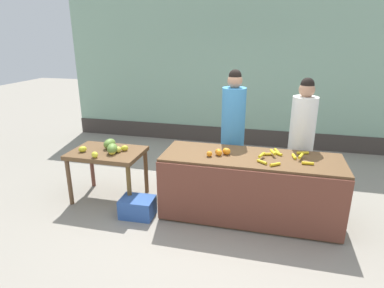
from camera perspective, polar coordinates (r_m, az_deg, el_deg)
The scene contains 11 objects.
ground_plane at distance 4.59m, azimuth 3.32°, elevation -11.59°, with size 24.00×24.00×0.00m, color gray.
market_wall_back at distance 7.07m, azimuth 8.37°, elevation 11.84°, with size 7.66×0.23×3.04m.
fruit_stall_counter at distance 4.33m, azimuth 10.08°, elevation -7.49°, with size 2.27×0.80×0.85m.
side_table_wooden at distance 4.79m, azimuth -14.70°, elevation -2.31°, with size 1.01×0.70×0.75m.
banana_bunch_pile at distance 4.19m, azimuth 15.58°, elevation -2.09°, with size 0.66×0.60×0.07m.
orange_pile at distance 4.15m, azimuth 5.13°, elevation -1.43°, with size 0.29×0.21×0.09m.
mango_papaya_pile at distance 4.70m, azimuth -14.36°, elevation -0.58°, with size 0.68×0.57×0.14m.
vendor_woman_blue_shirt at distance 4.77m, azimuth 7.19°, elevation 1.85°, with size 0.34×0.34×1.86m.
vendor_woman_white_shirt at distance 4.75m, azimuth 18.66°, elevation 0.36°, with size 0.34×0.34×1.78m.
produce_crate at distance 4.46m, azimuth -9.58°, elevation -10.93°, with size 0.44×0.32×0.26m, color #3359A5.
produce_sack at distance 5.20m, azimuth -3.64°, elevation -4.90°, with size 0.36×0.30×0.47m, color maroon.
Camera 1 is at (0.70, -3.90, 2.31)m, focal length 30.24 mm.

